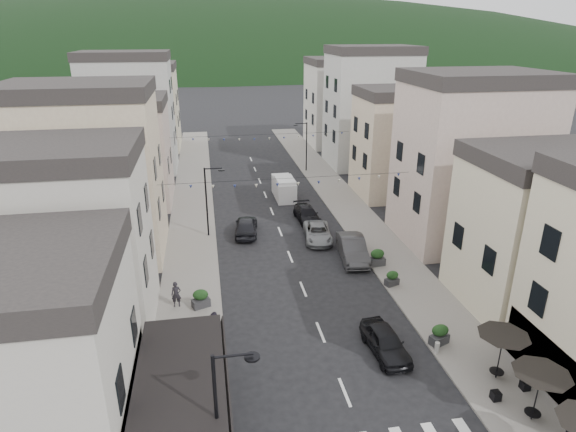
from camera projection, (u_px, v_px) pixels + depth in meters
name	position (u px, v px, depth m)	size (l,w,h in m)	color
sidewalk_left	(193.00, 212.00, 45.85)	(4.00, 76.00, 0.12)	slate
sidewalk_right	(344.00, 203.00, 48.25)	(4.00, 76.00, 0.12)	slate
hill_backdrop	(210.00, 57.00, 292.92)	(640.00, 360.00, 70.00)	black
boutique_awning	(187.00, 370.00, 20.01)	(3.77, 7.50, 3.28)	black
buildings_row_left	(117.00, 139.00, 47.80)	(10.20, 54.16, 14.00)	beige
buildings_row_right	(398.00, 129.00, 51.30)	(10.20, 54.16, 14.50)	beige
cafe_terrace	(541.00, 379.00, 20.66)	(2.50, 8.10, 2.53)	black
streetlamp_left_near	(224.00, 407.00, 17.27)	(1.70, 0.56, 6.00)	black
streetlamp_left_far	(209.00, 195.00, 39.29)	(1.70, 0.56, 6.00)	black
streetlamp_right_far	(304.00, 142.00, 57.66)	(1.70, 0.56, 6.00)	black
bollards	(348.00, 393.00, 22.61)	(11.66, 10.26, 0.60)	gray
bunting_near	(288.00, 183.00, 35.84)	(19.00, 0.28, 0.62)	black
bunting_far	(262.00, 138.00, 50.52)	(19.00, 0.28, 0.62)	black
parked_car_a	(385.00, 342.00, 25.81)	(1.66, 4.12, 1.40)	black
parked_car_b	(353.00, 249.00, 36.37)	(1.79, 5.15, 1.70)	#313133
parked_car_c	(318.00, 233.00, 39.70)	(2.14, 4.64, 1.29)	gray
parked_car_d	(307.00, 214.00, 43.64)	(1.82, 4.46, 1.30)	black
parked_car_e	(246.00, 226.00, 40.73)	(1.83, 4.56, 1.55)	black
delivery_van	(284.00, 188.00, 49.45)	(1.91, 4.72, 2.25)	silver
pedestrian_a	(176.00, 294.00, 29.91)	(0.61, 0.40, 1.67)	black
pedestrian_b	(215.00, 326.00, 26.63)	(0.85, 0.66, 1.74)	#25212C
planter_la	(219.00, 398.00, 22.01)	(1.01, 0.73, 1.02)	#2E2E30
planter_lb	(201.00, 299.00, 29.92)	(1.22, 0.94, 1.21)	#2E2D30
planter_ra	(440.00, 334.00, 26.42)	(1.21, 0.95, 1.20)	#2D2E30
planter_rb	(392.00, 278.00, 32.51)	(1.05, 0.79, 1.05)	#2A2A2D
planter_rc	(377.00, 257.00, 35.21)	(1.20, 0.73, 1.29)	#2F3032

